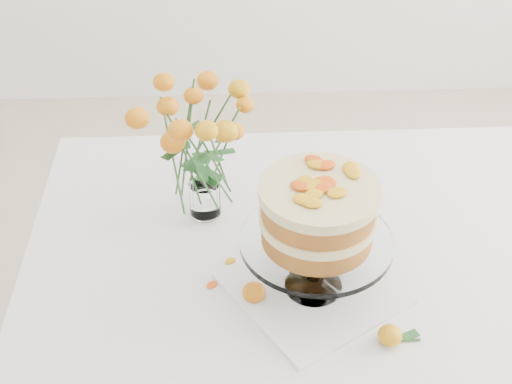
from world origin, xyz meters
TOP-DOWN VIEW (x-y plane):
  - table at (0.00, 0.00)m, footprint 1.43×0.93m
  - napkin at (-0.09, -0.14)m, footprint 0.42×0.42m
  - cake_stand at (-0.09, -0.14)m, footprint 0.30×0.30m
  - rose_vase at (-0.31, 0.11)m, footprint 0.29×0.29m
  - loose_rose_near at (0.04, -0.29)m, footprint 0.08×0.05m
  - loose_rose_far at (-0.21, -0.16)m, footprint 0.08×0.05m
  - stray_petal_a at (-0.12, -0.10)m, footprint 0.03×0.02m
  - stray_petal_b at (-0.02, -0.14)m, footprint 0.03×0.02m
  - stray_petal_c at (0.02, -0.18)m, footprint 0.03×0.02m
  - stray_petal_d at (-0.26, -0.05)m, footprint 0.03×0.02m
  - stray_petal_e at (-0.30, -0.12)m, footprint 0.03×0.02m

SIDE VIEW (x-z plane):
  - table at x=0.00m, z-range 0.30..1.05m
  - stray_petal_a at x=-0.12m, z-range 0.76..0.76m
  - stray_petal_b at x=-0.02m, z-range 0.76..0.76m
  - stray_petal_c at x=0.02m, z-range 0.76..0.76m
  - stray_petal_d at x=-0.26m, z-range 0.76..0.76m
  - stray_petal_e at x=-0.30m, z-range 0.76..0.76m
  - napkin at x=-0.09m, z-range 0.76..0.77m
  - loose_rose_near at x=0.04m, z-range 0.76..0.80m
  - loose_rose_far at x=-0.21m, z-range 0.76..0.80m
  - cake_stand at x=-0.09m, z-range 0.81..1.08m
  - rose_vase at x=-0.31m, z-range 0.79..1.15m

